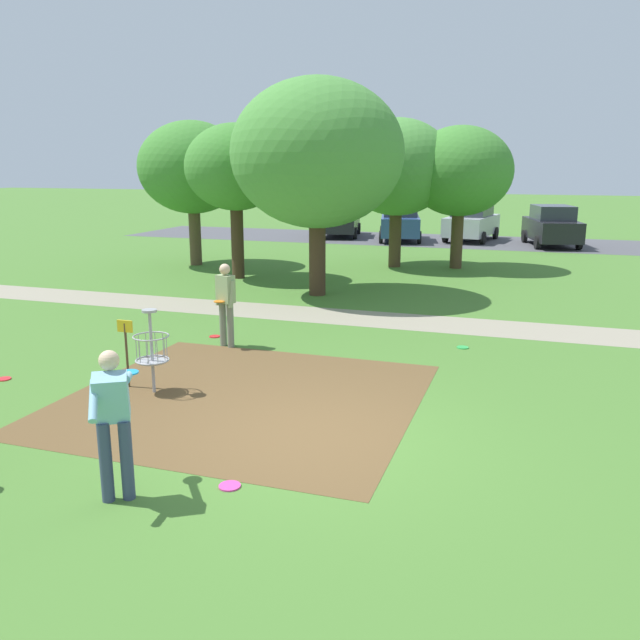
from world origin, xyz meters
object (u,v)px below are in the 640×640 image
Objects in this scene: tree_mid_right at (397,168)px; parked_car_center_right at (472,222)px; frisbee_mid_grass at (215,336)px; disc_golf_basket at (149,347)px; tree_near_right at (317,154)px; player_throwing at (226,300)px; frisbee_near_basket at (463,347)px; player_foreground_watching at (113,416)px; frisbee_far_left at (230,486)px; tree_mid_center at (235,168)px; frisbee_by_tee at (4,379)px; tree_mid_left at (192,168)px; parked_car_leftmost at (340,218)px; parked_car_rightmost at (552,226)px; parked_car_center_left at (400,222)px; tree_near_left at (460,172)px.

tree_mid_right is 1.19× the size of parked_car_center_right.
disc_golf_basket is at bearing -79.51° from frisbee_mid_grass.
disc_golf_basket is 9.24m from tree_near_right.
tree_near_right reaches higher than frisbee_mid_grass.
frisbee_near_basket is at bearing 16.96° from player_throwing.
player_foreground_watching is 0.29× the size of tree_near_right.
frisbee_near_basket is at bearing 74.58° from frisbee_far_left.
player_foreground_watching is at bearing -87.78° from tree_mid_right.
frisbee_by_tee is at bearing -86.57° from tree_mid_center.
frisbee_near_basket is 1.01× the size of frisbee_by_tee.
tree_mid_center is at bearing 110.17° from player_foreground_watching.
tree_near_right is 15.95m from parked_car_center_right.
tree_mid_center reaches higher than player_foreground_watching.
tree_mid_left reaches higher than parked_car_leftmost.
disc_golf_basket is 5.90× the size of frisbee_mid_grass.
parked_car_rightmost is at bearing 68.48° from frisbee_by_tee.
parked_car_center_left is at bearing 91.52° from disc_golf_basket.
parked_car_center_right is 0.98× the size of parked_car_rightmost.
frisbee_by_tee and frisbee_mid_grass have the same top height.
tree_mid_left reaches higher than parked_car_rightmost.
player_throwing is 6.65× the size of frisbee_far_left.
tree_mid_right is at bearing 80.70° from tree_near_right.
player_throwing is 12.05m from tree_mid_right.
player_foreground_watching is at bearing -82.01° from tree_near_right.
tree_mid_right is 9.98m from parked_car_center_right.
tree_mid_right is (0.98, 11.73, 2.57)m from player_throwing.
tree_mid_right is at bearing 76.00° from frisbee_by_tee.
parked_car_center_right is (6.72, 0.08, 0.00)m from parked_car_leftmost.
frisbee_by_tee is (-2.73, -3.16, -0.96)m from player_throwing.
frisbee_mid_grass is 0.04× the size of tree_mid_right.
disc_golf_basket is at bearing -88.48° from parked_car_center_left.
player_foreground_watching is at bearing -92.33° from parked_car_center_right.
frisbee_by_tee is at bearing -107.02° from tree_near_right.
parked_car_rightmost reaches higher than frisbee_mid_grass.
player_foreground_watching is at bearing -85.14° from parked_car_center_left.
parked_car_center_right is (6.17, 13.52, -2.61)m from tree_mid_center.
tree_mid_right is (0.93, 14.62, 2.78)m from disc_golf_basket.
parked_car_leftmost and parked_car_rightmost have the same top height.
frisbee_far_left is at bearing -59.91° from tree_mid_left.
tree_near_right is 1.13× the size of tree_mid_right.
tree_mid_center is at bearing 114.94° from frisbee_far_left.
frisbee_by_tee is at bearing -119.64° from frisbee_mid_grass.
tree_mid_right is at bearing -123.03° from parked_car_rightmost.
parked_car_leftmost and parked_car_center_right have the same top height.
player_foreground_watching is at bearing -71.24° from frisbee_mid_grass.
frisbee_far_left is 17.87m from tree_near_left.
player_foreground_watching is 26.35m from parked_car_center_left.
parked_car_center_left is at bearing -179.96° from parked_car_rightmost.
disc_golf_basket is at bearing -93.64° from tree_mid_right.
tree_mid_center is 1.10× the size of parked_car_center_left.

